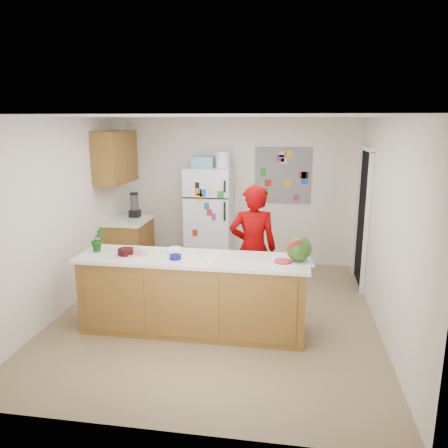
% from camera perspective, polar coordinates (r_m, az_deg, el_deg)
% --- Properties ---
extents(floor, '(4.00, 4.50, 0.02)m').
position_cam_1_polar(floor, '(5.82, -0.94, -11.70)').
color(floor, brown).
rests_on(floor, ground).
extents(wall_back, '(4.00, 0.02, 2.50)m').
position_cam_1_polar(wall_back, '(7.60, 1.96, 4.24)').
color(wall_back, beige).
rests_on(wall_back, ground).
extents(wall_left, '(0.02, 4.50, 2.50)m').
position_cam_1_polar(wall_left, '(6.08, -20.00, 1.12)').
color(wall_left, beige).
rests_on(wall_left, ground).
extents(wall_right, '(0.02, 4.50, 2.50)m').
position_cam_1_polar(wall_right, '(5.44, 20.35, -0.28)').
color(wall_right, beige).
rests_on(wall_right, ground).
extents(ceiling, '(4.00, 4.50, 0.02)m').
position_cam_1_polar(ceiling, '(5.27, -1.05, 13.96)').
color(ceiling, white).
rests_on(ceiling, wall_back).
extents(doorway, '(0.03, 0.85, 2.04)m').
position_cam_1_polar(doorway, '(6.88, 17.72, 0.68)').
color(doorway, black).
rests_on(doorway, ground).
extents(peninsula_base, '(2.60, 0.62, 0.88)m').
position_cam_1_polar(peninsula_base, '(5.23, -4.10, -9.35)').
color(peninsula_base, brown).
rests_on(peninsula_base, floor).
extents(peninsula_top, '(2.68, 0.70, 0.04)m').
position_cam_1_polar(peninsula_top, '(5.07, -4.19, -4.54)').
color(peninsula_top, silver).
rests_on(peninsula_top, peninsula_base).
extents(side_counter_base, '(0.60, 0.80, 0.86)m').
position_cam_1_polar(side_counter_base, '(7.33, -12.25, -2.99)').
color(side_counter_base, brown).
rests_on(side_counter_base, floor).
extents(side_counter_top, '(0.64, 0.84, 0.04)m').
position_cam_1_polar(side_counter_top, '(7.21, -12.42, 0.44)').
color(side_counter_top, silver).
rests_on(side_counter_top, side_counter_base).
extents(upper_cabinets, '(0.35, 1.00, 0.80)m').
position_cam_1_polar(upper_cabinets, '(7.07, -13.98, 8.48)').
color(upper_cabinets, brown).
rests_on(upper_cabinets, wall_left).
extents(refrigerator, '(0.75, 0.70, 1.70)m').
position_cam_1_polar(refrigerator, '(7.38, -1.90, 0.80)').
color(refrigerator, silver).
rests_on(refrigerator, floor).
extents(fridge_top_bin, '(0.35, 0.28, 0.18)m').
position_cam_1_polar(fridge_top_bin, '(7.25, -2.74, 8.09)').
color(fridge_top_bin, '#5999B2').
rests_on(fridge_top_bin, refrigerator).
extents(photo_collage, '(0.95, 0.01, 0.95)m').
position_cam_1_polar(photo_collage, '(7.49, 7.70, 6.31)').
color(photo_collage, slate).
rests_on(photo_collage, wall_back).
extents(person, '(0.66, 0.48, 1.68)m').
position_cam_1_polar(person, '(5.64, 3.80, -3.30)').
color(person, '#6C0000').
rests_on(person, floor).
extents(blender_appliance, '(0.13, 0.13, 0.38)m').
position_cam_1_polar(blender_appliance, '(7.33, -11.60, 2.36)').
color(blender_appliance, black).
rests_on(blender_appliance, side_counter_top).
extents(cutting_board, '(0.47, 0.38, 0.01)m').
position_cam_1_polar(cutting_board, '(4.92, 8.97, -4.90)').
color(cutting_board, white).
rests_on(cutting_board, peninsula_top).
extents(watermelon, '(0.28, 0.28, 0.28)m').
position_cam_1_polar(watermelon, '(4.90, 9.74, -3.21)').
color(watermelon, '#2B4F12').
rests_on(watermelon, cutting_board).
extents(watermelon_slice, '(0.19, 0.19, 0.02)m').
position_cam_1_polar(watermelon_slice, '(4.87, 7.69, -4.84)').
color(watermelon_slice, red).
rests_on(watermelon_slice, cutting_board).
extents(cherry_bowl, '(0.22, 0.22, 0.07)m').
position_cam_1_polar(cherry_bowl, '(5.26, -12.65, -3.55)').
color(cherry_bowl, black).
rests_on(cherry_bowl, peninsula_top).
extents(white_bowl, '(0.20, 0.20, 0.06)m').
position_cam_1_polar(white_bowl, '(5.22, -6.42, -3.46)').
color(white_bowl, white).
rests_on(white_bowl, peninsula_top).
extents(cobalt_bowl, '(0.14, 0.14, 0.05)m').
position_cam_1_polar(cobalt_bowl, '(5.00, -6.38, -4.29)').
color(cobalt_bowl, '#090C63').
rests_on(cobalt_bowl, peninsula_top).
extents(plate, '(0.31, 0.31, 0.02)m').
position_cam_1_polar(plate, '(5.24, -11.34, -3.84)').
color(plate, '#C2B598').
rests_on(plate, peninsula_top).
extents(paper_towel, '(0.20, 0.18, 0.02)m').
position_cam_1_polar(paper_towel, '(4.97, -1.81, -4.52)').
color(paper_towel, silver).
rests_on(paper_towel, peninsula_top).
extents(keys, '(0.09, 0.06, 0.01)m').
position_cam_1_polar(keys, '(4.87, 9.56, -5.14)').
color(keys, slate).
rests_on(keys, peninsula_top).
extents(potted_plant, '(0.21, 0.21, 0.29)m').
position_cam_1_polar(potted_plant, '(5.44, -16.17, -1.96)').
color(potted_plant, '#1C4710').
rests_on(potted_plant, peninsula_top).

